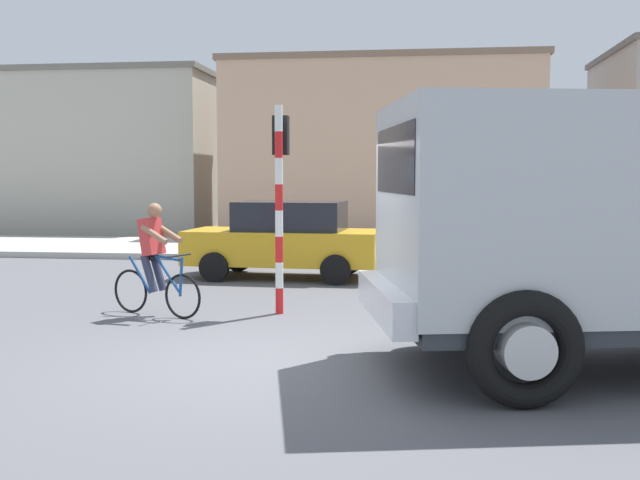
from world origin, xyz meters
name	(u,v)px	position (x,y,z in m)	size (l,w,h in m)	color
ground_plane	(265,363)	(0.00, 0.00, 0.00)	(120.00, 120.00, 0.00)	#56565B
sidewalk_far	(355,250)	(0.00, 12.55, 0.08)	(80.00, 5.00, 0.16)	#ADADA8
truck_foreground	(629,218)	(3.98, 0.22, 1.67)	(5.81, 3.63, 2.90)	#B2B7BC
cyclist	(155,259)	(-2.23, 2.64, 0.86)	(1.61, 0.78, 1.72)	black
traffic_light_pole	(280,180)	(-0.39, 3.14, 2.07)	(0.24, 0.43, 3.20)	red
car_red_near	(286,239)	(-1.01, 7.14, 0.82)	(4.09, 2.05, 1.60)	gold
building_corner_left	(94,154)	(-11.30, 20.87, 3.02)	(10.92, 8.04, 6.03)	#B2AD9E
building_mid_block	(382,150)	(0.47, 18.16, 3.03)	(10.65, 5.19, 6.06)	tan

